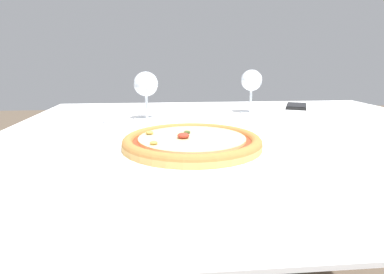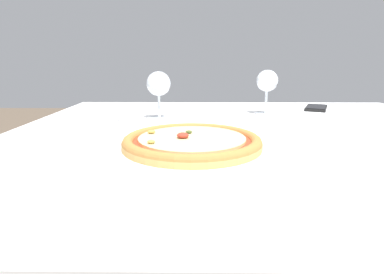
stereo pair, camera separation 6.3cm
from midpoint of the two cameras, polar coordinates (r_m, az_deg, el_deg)
dining_table at (r=0.85m, az=7.10°, el=-3.88°), size 1.25×1.10×0.70m
pizza_plate at (r=0.63m, az=-2.86°, el=-1.17°), size 0.29×0.29×0.04m
fork at (r=0.90m, az=-17.69°, el=1.79°), size 0.04×0.17×0.00m
wine_glass_far_left at (r=1.09m, az=8.90°, el=9.61°), size 0.07×0.07×0.14m
wine_glass_far_right at (r=0.97m, az=-10.05°, el=8.91°), size 0.07×0.07×0.14m
cell_phone at (r=1.27m, az=16.74°, el=5.29°), size 0.12×0.16×0.01m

